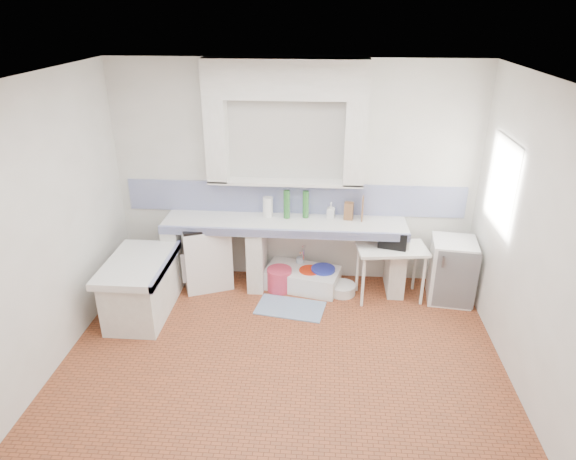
# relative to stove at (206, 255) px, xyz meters

# --- Properties ---
(floor) EXTENTS (4.50, 4.50, 0.00)m
(floor) POSITION_rel_stove_xyz_m (1.11, -1.67, -0.41)
(floor) COLOR brown
(floor) RESTS_ON ground
(ceiling) EXTENTS (4.50, 4.50, 0.00)m
(ceiling) POSITION_rel_stove_xyz_m (1.11, -1.67, 2.39)
(ceiling) COLOR white
(ceiling) RESTS_ON ground
(wall_back) EXTENTS (4.50, 0.00, 4.50)m
(wall_back) POSITION_rel_stove_xyz_m (1.11, 0.33, 0.99)
(wall_back) COLOR white
(wall_back) RESTS_ON ground
(wall_front) EXTENTS (4.50, 0.00, 4.50)m
(wall_front) POSITION_rel_stove_xyz_m (1.11, -3.67, 0.99)
(wall_front) COLOR white
(wall_front) RESTS_ON ground
(wall_left) EXTENTS (0.00, 4.50, 4.50)m
(wall_left) POSITION_rel_stove_xyz_m (-1.14, -1.67, 0.99)
(wall_left) COLOR white
(wall_left) RESTS_ON ground
(wall_right) EXTENTS (0.00, 4.50, 4.50)m
(wall_right) POSITION_rel_stove_xyz_m (3.36, -1.67, 0.99)
(wall_right) COLOR white
(wall_right) RESTS_ON ground
(alcove_mass) EXTENTS (1.90, 0.25, 0.45)m
(alcove_mass) POSITION_rel_stove_xyz_m (1.01, 0.20, 2.16)
(alcove_mass) COLOR white
(alcove_mass) RESTS_ON ground
(window_frame) EXTENTS (0.35, 0.86, 1.06)m
(window_frame) POSITION_rel_stove_xyz_m (3.54, -0.47, 1.19)
(window_frame) COLOR #382011
(window_frame) RESTS_ON ground
(lace_valance) EXTENTS (0.01, 0.84, 0.24)m
(lace_valance) POSITION_rel_stove_xyz_m (3.39, -0.47, 1.57)
(lace_valance) COLOR white
(lace_valance) RESTS_ON ground
(counter_slab) EXTENTS (3.00, 0.60, 0.08)m
(counter_slab) POSITION_rel_stove_xyz_m (1.01, 0.03, 0.45)
(counter_slab) COLOR white
(counter_slab) RESTS_ON ground
(counter_lip) EXTENTS (3.00, 0.04, 0.10)m
(counter_lip) POSITION_rel_stove_xyz_m (1.01, -0.25, 0.45)
(counter_lip) COLOR navy
(counter_lip) RESTS_ON ground
(counter_pier_left) EXTENTS (0.20, 0.55, 0.82)m
(counter_pier_left) POSITION_rel_stove_xyz_m (-0.39, 0.03, -0.00)
(counter_pier_left) COLOR white
(counter_pier_left) RESTS_ON ground
(counter_pier_mid) EXTENTS (0.20, 0.55, 0.82)m
(counter_pier_mid) POSITION_rel_stove_xyz_m (0.66, 0.03, -0.00)
(counter_pier_mid) COLOR white
(counter_pier_mid) RESTS_ON ground
(counter_pier_right) EXTENTS (0.20, 0.55, 0.82)m
(counter_pier_right) POSITION_rel_stove_xyz_m (2.41, 0.03, -0.00)
(counter_pier_right) COLOR white
(counter_pier_right) RESTS_ON ground
(peninsula_top) EXTENTS (0.70, 1.10, 0.08)m
(peninsula_top) POSITION_rel_stove_xyz_m (-0.59, -0.77, 0.25)
(peninsula_top) COLOR white
(peninsula_top) RESTS_ON ground
(peninsula_base) EXTENTS (0.60, 1.00, 0.62)m
(peninsula_base) POSITION_rel_stove_xyz_m (-0.59, -0.77, -0.10)
(peninsula_base) COLOR white
(peninsula_base) RESTS_ON ground
(peninsula_lip) EXTENTS (0.04, 1.10, 0.10)m
(peninsula_lip) POSITION_rel_stove_xyz_m (-0.26, -0.77, 0.25)
(peninsula_lip) COLOR navy
(peninsula_lip) RESTS_ON ground
(backsplash) EXTENTS (4.27, 0.03, 0.40)m
(backsplash) POSITION_rel_stove_xyz_m (1.11, 0.31, 0.69)
(backsplash) COLOR navy
(backsplash) RESTS_ON ground
(stove) EXTENTS (0.76, 0.75, 0.83)m
(stove) POSITION_rel_stove_xyz_m (0.00, 0.00, 0.00)
(stove) COLOR white
(stove) RESTS_ON ground
(sink) EXTENTS (1.02, 0.70, 0.22)m
(sink) POSITION_rel_stove_xyz_m (1.25, -0.00, -0.30)
(sink) COLOR white
(sink) RESTS_ON ground
(side_table) EXTENTS (0.88, 0.56, 0.04)m
(side_table) POSITION_rel_stove_xyz_m (2.33, -0.18, -0.07)
(side_table) COLOR white
(side_table) RESTS_ON ground
(fridge) EXTENTS (0.56, 0.56, 0.79)m
(fridge) POSITION_rel_stove_xyz_m (3.06, -0.15, -0.02)
(fridge) COLOR white
(fridge) RESTS_ON ground
(bucket_red) EXTENTS (0.33, 0.33, 0.29)m
(bucket_red) POSITION_rel_stove_xyz_m (0.96, -0.10, -0.27)
(bucket_red) COLOR #CF344F
(bucket_red) RESTS_ON ground
(bucket_orange) EXTENTS (0.35, 0.35, 0.26)m
(bucket_orange) POSITION_rel_stove_xyz_m (1.34, -0.03, -0.28)
(bucket_orange) COLOR red
(bucket_orange) RESTS_ON ground
(bucket_blue) EXTENTS (0.39, 0.39, 0.28)m
(bucket_blue) POSITION_rel_stove_xyz_m (1.51, -0.01, -0.27)
(bucket_blue) COLOR #232FAD
(bucket_blue) RESTS_ON ground
(basin_white) EXTENTS (0.33, 0.33, 0.13)m
(basin_white) POSITION_rel_stove_xyz_m (1.76, -0.14, -0.35)
(basin_white) COLOR white
(basin_white) RESTS_ON ground
(water_bottle_a) EXTENTS (0.11, 0.11, 0.32)m
(water_bottle_a) POSITION_rel_stove_xyz_m (1.20, 0.18, -0.25)
(water_bottle_a) COLOR silver
(water_bottle_a) RESTS_ON ground
(water_bottle_b) EXTENTS (0.10, 0.10, 0.30)m
(water_bottle_b) POSITION_rel_stove_xyz_m (1.21, 0.18, -0.26)
(water_bottle_b) COLOR silver
(water_bottle_b) RESTS_ON ground
(black_bag) EXTENTS (0.37, 0.27, 0.21)m
(black_bag) POSITION_rel_stove_xyz_m (2.33, -0.16, 0.38)
(black_bag) COLOR black
(black_bag) RESTS_ON side_table
(green_bottle_a) EXTENTS (0.09, 0.09, 0.36)m
(green_bottle_a) POSITION_rel_stove_xyz_m (1.03, 0.14, 0.67)
(green_bottle_a) COLOR #2B6E2C
(green_bottle_a) RESTS_ON counter_slab
(green_bottle_b) EXTENTS (0.08, 0.08, 0.35)m
(green_bottle_b) POSITION_rel_stove_xyz_m (1.27, 0.18, 0.66)
(green_bottle_b) COLOR #2B6E2C
(green_bottle_b) RESTS_ON counter_slab
(knife_block) EXTENTS (0.12, 0.10, 0.22)m
(knife_block) POSITION_rel_stove_xyz_m (1.80, 0.15, 0.60)
(knife_block) COLOR brown
(knife_block) RESTS_ON counter_slab
(cutting_board) EXTENTS (0.04, 0.20, 0.27)m
(cutting_board) POSITION_rel_stove_xyz_m (1.97, 0.18, 0.62)
(cutting_board) COLOR brown
(cutting_board) RESTS_ON counter_slab
(paper_towel) EXTENTS (0.16, 0.16, 0.25)m
(paper_towel) POSITION_rel_stove_xyz_m (0.79, 0.18, 0.61)
(paper_towel) COLOR white
(paper_towel) RESTS_ON counter_slab
(soap_bottle) EXTENTS (0.10, 0.11, 0.20)m
(soap_bottle) POSITION_rel_stove_xyz_m (1.58, 0.18, 0.59)
(soap_bottle) COLOR white
(soap_bottle) RESTS_ON counter_slab
(rug) EXTENTS (0.87, 0.59, 0.01)m
(rug) POSITION_rel_stove_xyz_m (1.13, -0.53, -0.41)
(rug) COLOR #345C8F
(rug) RESTS_ON ground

